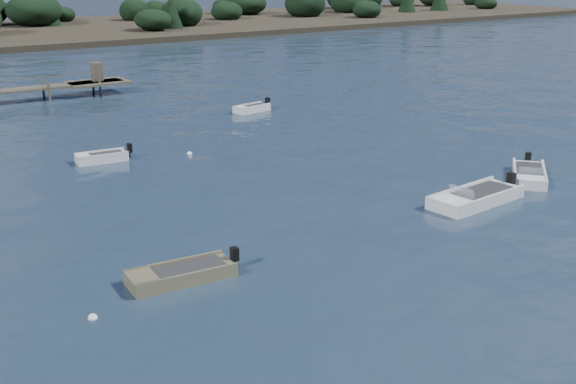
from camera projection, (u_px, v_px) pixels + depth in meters
ground at (15, 79)px, 69.18m from camera, size 400.00×400.00×0.00m
dinghy_mid_grey at (181, 276)px, 26.31m from camera, size 4.29×1.78×1.07m
dinghy_mid_white_b at (529, 176)px, 38.23m from camera, size 4.29×4.01×1.15m
tender_far_white at (102, 159)px, 41.51m from camera, size 3.27×1.44×1.10m
dinghy_mid_white_a at (475, 200)px, 34.54m from camera, size 5.62×2.42×1.30m
tender_far_grey_b at (252, 110)px, 54.76m from camera, size 3.31×1.66×1.11m
buoy_c at (93, 318)px, 23.58m from camera, size 0.32×0.32×0.32m
buoy_d at (529, 168)px, 40.20m from camera, size 0.32×0.32×0.32m
buoy_e at (190, 154)px, 43.09m from camera, size 0.32×0.32×0.32m
far_headland at (111, 18)px, 113.36m from camera, size 190.00×40.00×5.80m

